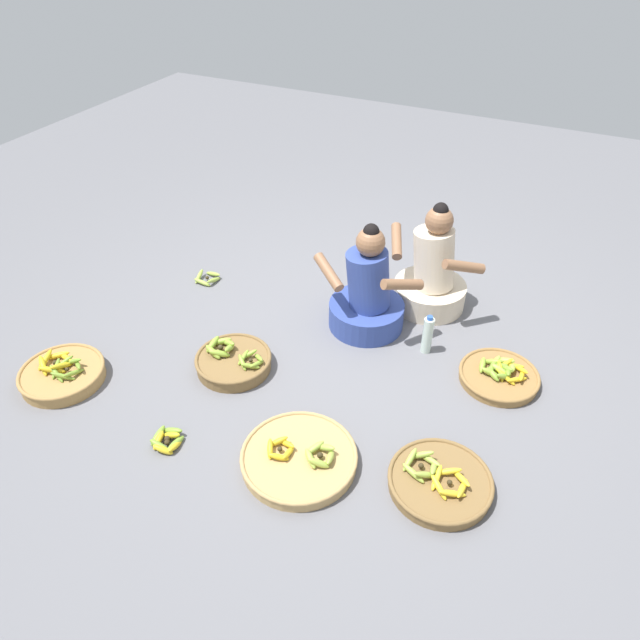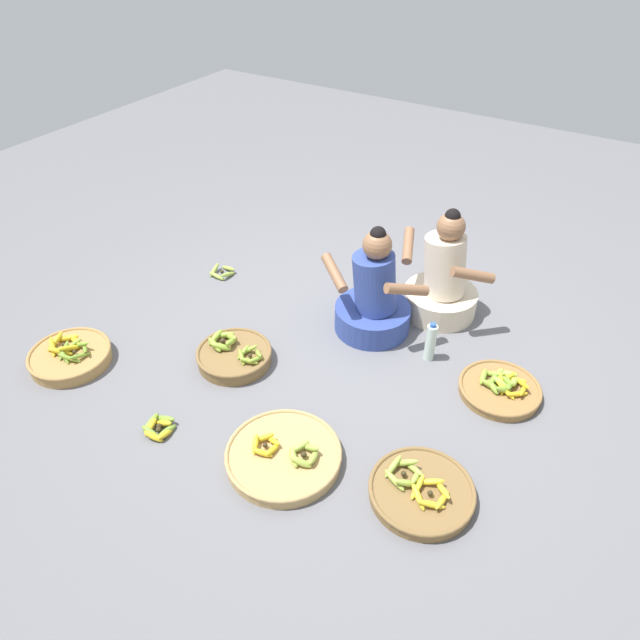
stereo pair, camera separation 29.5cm
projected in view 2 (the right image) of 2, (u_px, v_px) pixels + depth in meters
name	position (u px, v px, depth m)	size (l,w,h in m)	color
ground_plane	(336.00, 346.00, 3.93)	(10.00, 10.00, 0.00)	slate
vendor_woman_front	(373.00, 298.00, 3.92)	(0.75, 0.52, 0.79)	#334793
vendor_woman_behind	(442.00, 281.00, 4.07)	(0.74, 0.53, 0.82)	beige
banana_basket_mid_left	(234.00, 355.00, 3.76)	(0.49, 0.49, 0.17)	brown
banana_basket_front_left	(284.00, 455.00, 3.14)	(0.63, 0.63, 0.14)	tan
banana_basket_near_bicycle	(421.00, 491.00, 2.96)	(0.55, 0.55, 0.14)	brown
banana_basket_near_vendor	(500.00, 388.00, 3.54)	(0.50, 0.50, 0.13)	olive
banana_basket_mid_right	(70.00, 356.00, 3.76)	(0.52, 0.52, 0.17)	#A87F47
loose_bananas_front_center	(222.00, 272.00, 4.59)	(0.19, 0.18, 0.07)	#9EB747
loose_bananas_back_right	(159.00, 428.00, 3.31)	(0.17, 0.19, 0.08)	gold
water_bottle	(430.00, 342.00, 3.74)	(0.07, 0.07, 0.29)	silver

